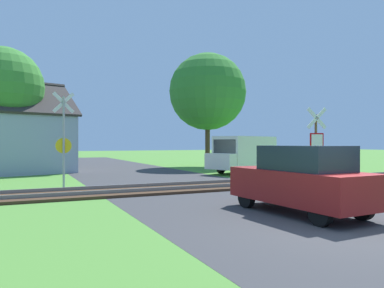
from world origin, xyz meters
TOP-DOWN VIEW (x-y plane):
  - ground_plane at (0.00, 0.00)m, footprint 160.00×160.00m
  - road_asphalt at (0.00, 2.00)m, footprint 7.38×80.00m
  - rail_track at (0.00, 7.84)m, footprint 60.00×2.60m
  - stop_sign_near at (4.62, 5.78)m, footprint 0.86×0.22m
  - crossing_sign_far at (-4.63, 10.36)m, footprint 0.88×0.13m
  - house at (-7.15, 19.69)m, footprint 8.72×7.71m
  - tree_left at (-7.18, 18.87)m, footprint 4.66×4.66m
  - tree_right at (6.91, 19.89)m, footprint 5.93×5.93m
  - mail_truck at (6.18, 13.59)m, footprint 5.24×3.58m
  - parked_car at (0.40, 1.84)m, footprint 1.88×4.09m

SIDE VIEW (x-z plane):
  - ground_plane at x=0.00m, z-range 0.00..0.00m
  - road_asphalt at x=0.00m, z-range 0.00..0.01m
  - rail_track at x=0.00m, z-range -0.05..0.17m
  - parked_car at x=0.40m, z-range 0.00..1.78m
  - mail_truck at x=6.18m, z-range 0.12..2.36m
  - stop_sign_near at x=4.62m, z-range 0.21..3.49m
  - house at x=-7.15m, z-range -0.91..4.86m
  - crossing_sign_far at x=-4.63m, z-range 0.16..4.11m
  - tree_left at x=-7.18m, z-range 1.40..8.91m
  - tree_right at x=6.91m, z-range 1.41..10.17m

